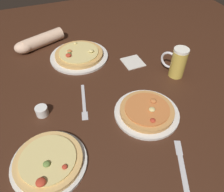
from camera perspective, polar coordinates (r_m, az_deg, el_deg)
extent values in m
cube|color=#3D2114|center=(0.98, 0.00, -1.46)|extent=(2.40, 2.40, 0.03)
cylinder|color=silver|center=(0.81, -16.08, -16.47)|extent=(0.26, 0.26, 0.01)
cylinder|color=tan|center=(0.80, -16.29, -15.94)|extent=(0.23, 0.23, 0.02)
cylinder|color=#DBC67A|center=(0.79, -16.47, -15.50)|extent=(0.19, 0.19, 0.01)
ellipsoid|color=#B73823|center=(0.74, -18.17, -20.67)|extent=(0.03, 0.03, 0.02)
ellipsoid|color=olive|center=(0.77, -16.80, -16.67)|extent=(0.02, 0.02, 0.01)
ellipsoid|color=#B73823|center=(0.75, -12.31, -17.68)|extent=(0.02, 0.02, 0.01)
cylinder|color=silver|center=(1.24, -8.55, 10.22)|extent=(0.32, 0.32, 0.01)
cylinder|color=tan|center=(1.23, -8.63, 10.80)|extent=(0.26, 0.26, 0.02)
cylinder|color=#DBC67A|center=(1.22, -8.69, 11.26)|extent=(0.21, 0.21, 0.01)
ellipsoid|color=#DBC67A|center=(1.21, -5.52, 11.70)|extent=(0.03, 0.03, 0.01)
ellipsoid|color=#C67038|center=(1.22, -11.04, 11.49)|extent=(0.02, 0.02, 0.01)
ellipsoid|color=olive|center=(1.21, -11.15, 10.93)|extent=(0.02, 0.02, 0.01)
ellipsoid|color=#DBC67A|center=(1.29, -9.61, 13.51)|extent=(0.02, 0.02, 0.01)
ellipsoid|color=#B73823|center=(1.19, -11.35, 10.44)|extent=(0.03, 0.03, 0.02)
cylinder|color=silver|center=(0.92, 9.03, -4.40)|extent=(0.27, 0.27, 0.01)
cylinder|color=tan|center=(0.91, 9.13, -3.78)|extent=(0.22, 0.22, 0.02)
cylinder|color=#C67038|center=(0.90, 9.21, -3.27)|extent=(0.18, 0.18, 0.01)
ellipsoid|color=#DBC67A|center=(0.89, 10.44, -3.47)|extent=(0.03, 0.03, 0.01)
ellipsoid|color=#C67038|center=(0.92, 10.83, -1.22)|extent=(0.02, 0.02, 0.01)
ellipsoid|color=#B73823|center=(0.85, 10.65, -6.28)|extent=(0.02, 0.02, 0.01)
cylinder|color=gold|center=(1.11, 16.94, 8.10)|extent=(0.07, 0.07, 0.14)
cylinder|color=white|center=(1.07, 17.78, 11.36)|extent=(0.07, 0.07, 0.01)
torus|color=silver|center=(1.12, 14.73, 9.09)|extent=(0.06, 0.08, 0.09)
cylinder|color=white|center=(0.94, -17.91, -3.76)|extent=(0.05, 0.05, 0.04)
cube|color=silver|center=(1.19, 5.48, 8.89)|extent=(0.11, 0.12, 0.01)
cube|color=silver|center=(0.98, -7.47, -0.52)|extent=(0.05, 0.18, 0.01)
cube|color=silver|center=(0.91, -7.11, -5.12)|extent=(0.03, 0.05, 0.00)
cube|color=silver|center=(0.79, 18.40, -19.67)|extent=(0.10, 0.19, 0.01)
cube|color=silver|center=(0.85, 17.02, -12.76)|extent=(0.05, 0.06, 0.00)
cylinder|color=beige|center=(1.38, -17.62, 13.86)|extent=(0.25, 0.16, 0.07)
ellipsoid|color=beige|center=(1.34, -22.17, 11.72)|extent=(0.10, 0.08, 0.06)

